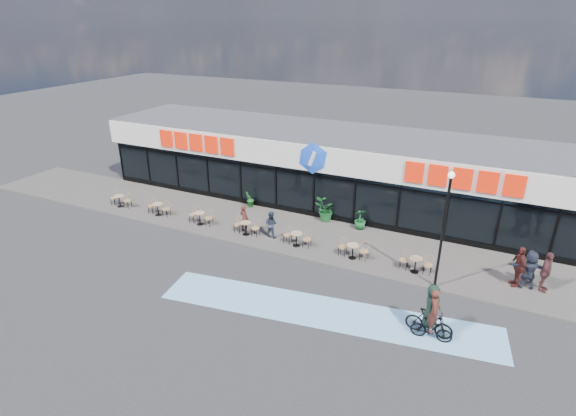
{
  "coord_description": "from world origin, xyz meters",
  "views": [
    {
      "loc": [
        9.16,
        -15.92,
        11.25
      ],
      "look_at": [
        -0.03,
        3.5,
        1.98
      ],
      "focal_mm": 28.0,
      "sensor_mm": 36.0,
      "label": 1
    }
  ],
  "objects_px": {
    "bistro_set_0": "(120,199)",
    "potted_plant_left": "(250,199)",
    "potted_plant_right": "(360,219)",
    "pedestrian_c": "(529,269)",
    "potted_plant_mid": "(325,210)",
    "cyclist_b": "(430,315)",
    "cyclist_a": "(433,322)",
    "pedestrian_a": "(519,266)",
    "lamp_post": "(444,221)",
    "patron_left": "(244,219)",
    "pedestrian_b": "(546,272)",
    "patron_right": "(271,224)"
  },
  "relations": [
    {
      "from": "patron_left",
      "to": "potted_plant_left",
      "type": "bearing_deg",
      "value": -51.7
    },
    {
      "from": "potted_plant_mid",
      "to": "cyclist_b",
      "type": "height_order",
      "value": "cyclist_b"
    },
    {
      "from": "potted_plant_left",
      "to": "lamp_post",
      "type": "bearing_deg",
      "value": -19.59
    },
    {
      "from": "potted_plant_mid",
      "to": "patron_right",
      "type": "distance_m",
      "value": 3.68
    },
    {
      "from": "lamp_post",
      "to": "bistro_set_0",
      "type": "xyz_separation_m",
      "value": [
        -19.38,
        0.9,
        -2.72
      ]
    },
    {
      "from": "pedestrian_b",
      "to": "cyclist_a",
      "type": "height_order",
      "value": "cyclist_a"
    },
    {
      "from": "patron_left",
      "to": "pedestrian_a",
      "type": "xyz_separation_m",
      "value": [
        13.69,
        0.5,
        0.17
      ]
    },
    {
      "from": "lamp_post",
      "to": "pedestrian_a",
      "type": "xyz_separation_m",
      "value": [
        3.23,
        1.61,
        -2.22
      ]
    },
    {
      "from": "patron_left",
      "to": "potted_plant_right",
      "type": "bearing_deg",
      "value": -138.38
    },
    {
      "from": "bistro_set_0",
      "to": "pedestrian_c",
      "type": "distance_m",
      "value": 23.05
    },
    {
      "from": "potted_plant_mid",
      "to": "pedestrian_b",
      "type": "xyz_separation_m",
      "value": [
        11.24,
        -2.7,
        0.27
      ]
    },
    {
      "from": "potted_plant_right",
      "to": "potted_plant_left",
      "type": "bearing_deg",
      "value": 179.69
    },
    {
      "from": "bistro_set_0",
      "to": "pedestrian_a",
      "type": "distance_m",
      "value": 22.63
    },
    {
      "from": "pedestrian_a",
      "to": "pedestrian_b",
      "type": "height_order",
      "value": "pedestrian_a"
    },
    {
      "from": "potted_plant_mid",
      "to": "cyclist_b",
      "type": "xyz_separation_m",
      "value": [
        7.2,
        -7.74,
        0.12
      ]
    },
    {
      "from": "patron_right",
      "to": "pedestrian_c",
      "type": "relative_size",
      "value": 0.82
    },
    {
      "from": "potted_plant_right",
      "to": "pedestrian_b",
      "type": "bearing_deg",
      "value": -15.87
    },
    {
      "from": "potted_plant_right",
      "to": "patron_right",
      "type": "xyz_separation_m",
      "value": [
        -4.09,
        -3.03,
        0.17
      ]
    },
    {
      "from": "potted_plant_right",
      "to": "pedestrian_c",
      "type": "xyz_separation_m",
      "value": [
        8.41,
        -2.62,
        0.33
      ]
    },
    {
      "from": "potted_plant_left",
      "to": "potted_plant_mid",
      "type": "distance_m",
      "value": 5.0
    },
    {
      "from": "potted_plant_mid",
      "to": "patron_right",
      "type": "bearing_deg",
      "value": -121.2
    },
    {
      "from": "pedestrian_c",
      "to": "cyclist_a",
      "type": "xyz_separation_m",
      "value": [
        -3.26,
        -5.26,
        -0.2
      ]
    },
    {
      "from": "bistro_set_0",
      "to": "cyclist_b",
      "type": "height_order",
      "value": "cyclist_b"
    },
    {
      "from": "patron_right",
      "to": "cyclist_a",
      "type": "height_order",
      "value": "cyclist_a"
    },
    {
      "from": "pedestrian_a",
      "to": "cyclist_b",
      "type": "bearing_deg",
      "value": -54.12
    },
    {
      "from": "patron_right",
      "to": "cyclist_b",
      "type": "height_order",
      "value": "cyclist_b"
    },
    {
      "from": "lamp_post",
      "to": "pedestrian_b",
      "type": "distance_m",
      "value": 5.11
    },
    {
      "from": "bistro_set_0",
      "to": "potted_plant_mid",
      "type": "height_order",
      "value": "potted_plant_mid"
    },
    {
      "from": "lamp_post",
      "to": "patron_left",
      "type": "distance_m",
      "value": 10.78
    },
    {
      "from": "bistro_set_0",
      "to": "pedestrian_b",
      "type": "height_order",
      "value": "pedestrian_b"
    },
    {
      "from": "cyclist_a",
      "to": "cyclist_b",
      "type": "distance_m",
      "value": 0.3
    },
    {
      "from": "lamp_post",
      "to": "patron_right",
      "type": "xyz_separation_m",
      "value": [
        -8.85,
        1.18,
        -2.42
      ]
    },
    {
      "from": "patron_left",
      "to": "cyclist_a",
      "type": "xyz_separation_m",
      "value": [
        10.85,
        -4.78,
        -0.07
      ]
    },
    {
      "from": "bistro_set_0",
      "to": "potted_plant_left",
      "type": "height_order",
      "value": "potted_plant_left"
    },
    {
      "from": "potted_plant_right",
      "to": "potted_plant_mid",
      "type": "bearing_deg",
      "value": 176.79
    },
    {
      "from": "pedestrian_b",
      "to": "patron_right",
      "type": "bearing_deg",
      "value": 106.51
    },
    {
      "from": "cyclist_b",
      "to": "pedestrian_a",
      "type": "bearing_deg",
      "value": 59.4
    },
    {
      "from": "bistro_set_0",
      "to": "potted_plant_right",
      "type": "height_order",
      "value": "potted_plant_right"
    },
    {
      "from": "potted_plant_right",
      "to": "pedestrian_a",
      "type": "relative_size",
      "value": 0.62
    },
    {
      "from": "lamp_post",
      "to": "patron_left",
      "type": "relative_size",
      "value": 3.41
    },
    {
      "from": "bistro_set_0",
      "to": "cyclist_a",
      "type": "xyz_separation_m",
      "value": [
        19.78,
        -4.57,
        0.26
      ]
    },
    {
      "from": "potted_plant_right",
      "to": "patron_right",
      "type": "distance_m",
      "value": 5.09
    },
    {
      "from": "lamp_post",
      "to": "patron_left",
      "type": "height_order",
      "value": "lamp_post"
    },
    {
      "from": "pedestrian_a",
      "to": "pedestrian_b",
      "type": "xyz_separation_m",
      "value": [
        1.07,
        0.03,
        -0.01
      ]
    },
    {
      "from": "potted_plant_right",
      "to": "pedestrian_a",
      "type": "distance_m",
      "value": 8.41
    },
    {
      "from": "potted_plant_left",
      "to": "potted_plant_right",
      "type": "bearing_deg",
      "value": -0.31
    },
    {
      "from": "potted_plant_left",
      "to": "patron_left",
      "type": "distance_m",
      "value": 3.48
    },
    {
      "from": "potted_plant_right",
      "to": "pedestrian_c",
      "type": "height_order",
      "value": "pedestrian_c"
    },
    {
      "from": "pedestrian_b",
      "to": "cyclist_b",
      "type": "distance_m",
      "value": 6.46
    },
    {
      "from": "lamp_post",
      "to": "cyclist_a",
      "type": "distance_m",
      "value": 4.44
    }
  ]
}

